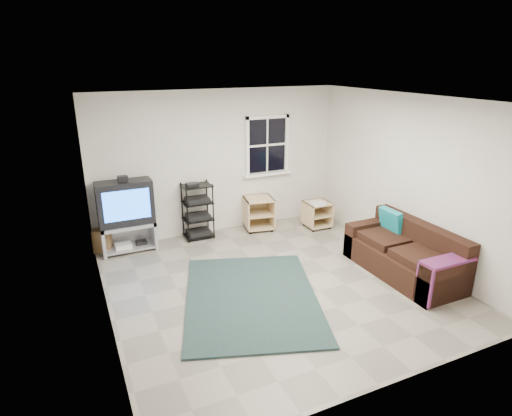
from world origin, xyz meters
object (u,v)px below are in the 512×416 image
sofa (405,255)px  side_table_right (316,212)px  av_rack (198,214)px  side_table_left (258,212)px  tv_unit (126,210)px

sofa → side_table_right: bearing=94.8°
av_rack → side_table_left: av_rack is taller
side_table_right → sofa: size_ratio=0.28×
side_table_left → sofa: sofa is taller
side_table_left → sofa: size_ratio=0.33×
av_rack → side_table_left: 1.18m
tv_unit → av_rack: 1.26m
av_rack → sofa: (2.41, -2.63, -0.15)m
tv_unit → side_table_left: 2.44m
av_rack → side_table_left: bearing=-1.6°
side_table_left → side_table_right: (1.05, -0.41, -0.04)m
tv_unit → sofa: size_ratio=0.70×
tv_unit → side_table_left: bearing=0.1°
side_table_left → side_table_right: size_ratio=1.17×
av_rack → side_table_right: 2.27m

